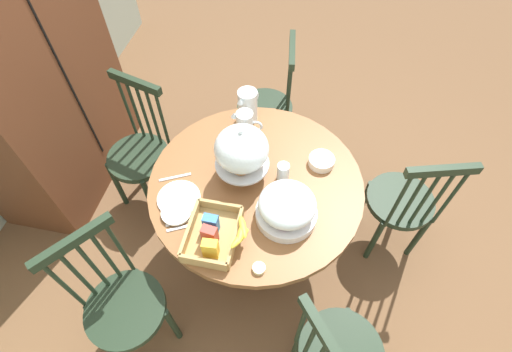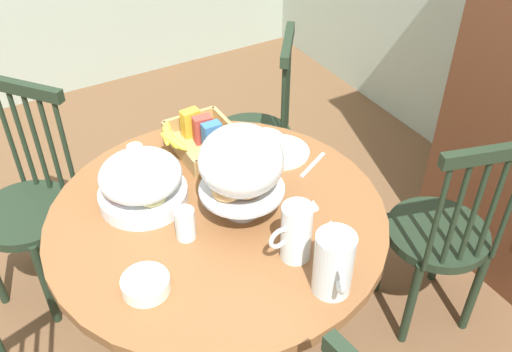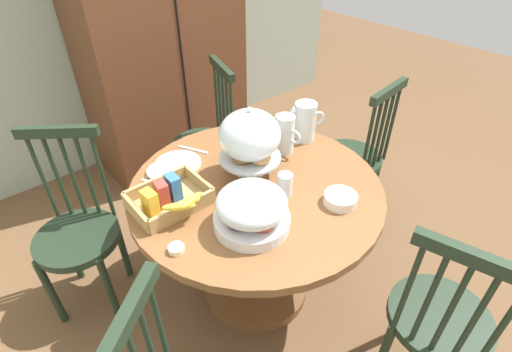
# 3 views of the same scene
# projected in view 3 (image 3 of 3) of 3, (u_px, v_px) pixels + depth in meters

# --- Properties ---
(ground_plane) EXTENTS (10.00, 10.00, 0.00)m
(ground_plane) POSITION_uv_depth(u_px,v_px,m) (259.00, 290.00, 2.15)
(ground_plane) COLOR brown
(wooden_armoire) EXTENTS (1.18, 0.60, 1.96)m
(wooden_armoire) POSITION_uv_depth(u_px,v_px,m) (159.00, 36.00, 2.66)
(wooden_armoire) COLOR brown
(wooden_armoire) RESTS_ON ground_plane
(dining_table) EXTENTS (1.13, 1.13, 0.74)m
(dining_table) POSITION_uv_depth(u_px,v_px,m) (256.00, 222.00, 1.85)
(dining_table) COLOR brown
(dining_table) RESTS_ON ground_plane
(windsor_chair_near_window) EXTENTS (0.42, 0.42, 0.97)m
(windsor_chair_near_window) POSITION_uv_depth(u_px,v_px,m) (438.00, 322.00, 1.49)
(windsor_chair_near_window) COLOR #1E2D1E
(windsor_chair_near_window) RESTS_ON ground_plane
(windsor_chair_by_cabinet) EXTENTS (0.40, 0.40, 0.97)m
(windsor_chair_by_cabinet) POSITION_uv_depth(u_px,v_px,m) (353.00, 159.00, 2.39)
(windsor_chair_by_cabinet) COLOR #1E2D1E
(windsor_chair_by_cabinet) RESTS_ON ground_plane
(windsor_chair_facing_door) EXTENTS (0.42, 0.42, 0.97)m
(windsor_chair_facing_door) POSITION_uv_depth(u_px,v_px,m) (206.00, 144.00, 2.53)
(windsor_chair_facing_door) COLOR #1E2D1E
(windsor_chair_facing_door) RESTS_ON ground_plane
(windsor_chair_far_side) EXTENTS (0.46, 0.46, 0.97)m
(windsor_chair_far_side) POSITION_uv_depth(u_px,v_px,m) (78.00, 234.00, 1.87)
(windsor_chair_far_side) COLOR #1E2D1E
(windsor_chair_far_side) RESTS_ON ground_plane
(pastry_stand_with_dome) EXTENTS (0.28, 0.28, 0.34)m
(pastry_stand_with_dome) POSITION_uv_depth(u_px,v_px,m) (250.00, 138.00, 1.66)
(pastry_stand_with_dome) COLOR silver
(pastry_stand_with_dome) RESTS_ON dining_table
(fruit_platter_covered) EXTENTS (0.30, 0.30, 0.18)m
(fruit_platter_covered) POSITION_uv_depth(u_px,v_px,m) (252.00, 209.00, 1.46)
(fruit_platter_covered) COLOR silver
(fruit_platter_covered) RESTS_ON dining_table
(orange_juice_pitcher) EXTENTS (0.09, 0.18, 0.20)m
(orange_juice_pitcher) POSITION_uv_depth(u_px,v_px,m) (285.00, 136.00, 1.89)
(orange_juice_pitcher) COLOR silver
(orange_juice_pitcher) RESTS_ON dining_table
(milk_pitcher) EXTENTS (0.19, 0.11, 0.20)m
(milk_pitcher) POSITION_uv_depth(u_px,v_px,m) (305.00, 123.00, 1.98)
(milk_pitcher) COLOR silver
(milk_pitcher) RESTS_ON dining_table
(cereal_basket) EXTENTS (0.32, 0.30, 0.12)m
(cereal_basket) POSITION_uv_depth(u_px,v_px,m) (169.00, 198.00, 1.57)
(cereal_basket) COLOR tan
(cereal_basket) RESTS_ON dining_table
(china_plate_large) EXTENTS (0.22, 0.22, 0.01)m
(china_plate_large) POSITION_uv_depth(u_px,v_px,m) (178.00, 164.00, 1.84)
(china_plate_large) COLOR white
(china_plate_large) RESTS_ON dining_table
(china_plate_small) EXTENTS (0.15, 0.15, 0.01)m
(china_plate_small) POSITION_uv_depth(u_px,v_px,m) (163.00, 170.00, 1.78)
(china_plate_small) COLOR white
(china_plate_small) RESTS_ON china_plate_large
(cereal_bowl) EXTENTS (0.14, 0.14, 0.04)m
(cereal_bowl) POSITION_uv_depth(u_px,v_px,m) (340.00, 199.00, 1.60)
(cereal_bowl) COLOR white
(cereal_bowl) RESTS_ON dining_table
(drinking_glass) EXTENTS (0.06, 0.06, 0.11)m
(drinking_glass) POSITION_uv_depth(u_px,v_px,m) (285.00, 185.00, 1.63)
(drinking_glass) COLOR silver
(drinking_glass) RESTS_ON dining_table
(butter_dish) EXTENTS (0.06, 0.06, 0.02)m
(butter_dish) POSITION_uv_depth(u_px,v_px,m) (176.00, 249.00, 1.40)
(butter_dish) COLOR beige
(butter_dish) RESTS_ON dining_table
(table_knife) EXTENTS (0.09, 0.16, 0.01)m
(table_knife) POSITION_uv_depth(u_px,v_px,m) (161.00, 180.00, 1.74)
(table_knife) COLOR silver
(table_knife) RESTS_ON dining_table
(dinner_fork) EXTENTS (0.09, 0.16, 0.01)m
(dinner_fork) POSITION_uv_depth(u_px,v_px,m) (158.00, 184.00, 1.72)
(dinner_fork) COLOR silver
(dinner_fork) RESTS_ON dining_table
(soup_spoon) EXTENTS (0.09, 0.16, 0.01)m
(soup_spoon) POSITION_uv_depth(u_px,v_px,m) (193.00, 149.00, 1.94)
(soup_spoon) COLOR silver
(soup_spoon) RESTS_ON dining_table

